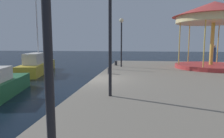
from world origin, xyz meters
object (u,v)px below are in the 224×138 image
object	(u,v)px
sailboat_yellow	(37,65)
person_near_carousel	(214,55)
bollard_center	(110,71)
lamp_post_mid_promenade	(110,10)
lamp_post_far_end	(121,34)
bollard_north	(116,63)
carousel	(214,19)

from	to	relation	value
sailboat_yellow	person_near_carousel	size ratio (longest dim) A/B	4.22
bollard_center	person_near_carousel	xyz separation A→B (m)	(9.07, 7.59, 0.66)
lamp_post_mid_promenade	lamp_post_far_end	bearing A→B (deg)	92.62
sailboat_yellow	bollard_center	xyz separation A→B (m)	(7.59, -4.66, 0.28)
bollard_north	person_near_carousel	world-z (taller)	person_near_carousel
lamp_post_mid_promenade	lamp_post_far_end	distance (m)	9.52
lamp_post_mid_promenade	lamp_post_far_end	size ratio (longest dim) A/B	1.15
carousel	bollard_center	size ratio (longest dim) A/B	15.68
person_near_carousel	bollard_north	bearing A→B (deg)	-164.50
lamp_post_mid_promenade	bollard_north	bearing A→B (deg)	95.48
carousel	lamp_post_far_end	bearing A→B (deg)	179.19
lamp_post_mid_promenade	person_near_carousel	bearing A→B (deg)	57.70
bollard_north	carousel	bearing A→B (deg)	-7.81
sailboat_yellow	lamp_post_mid_promenade	size ratio (longest dim) A/B	1.65
bollard_center	person_near_carousel	world-z (taller)	person_near_carousel
carousel	lamp_post_far_end	world-z (taller)	carousel
lamp_post_far_end	person_near_carousel	world-z (taller)	lamp_post_far_end
lamp_post_mid_promenade	bollard_center	world-z (taller)	lamp_post_mid_promenade
lamp_post_mid_promenade	person_near_carousel	xyz separation A→B (m)	(8.24, 13.03, -2.30)
carousel	person_near_carousel	bearing A→B (deg)	67.88
person_near_carousel	lamp_post_far_end	bearing A→B (deg)	-157.87
lamp_post_far_end	bollard_center	distance (m)	4.84
sailboat_yellow	bollard_center	bearing A→B (deg)	-31.51
lamp_post_far_end	bollard_center	size ratio (longest dim) A/B	10.15
sailboat_yellow	lamp_post_mid_promenade	xyz separation A→B (m)	(8.43, -10.10, 3.23)
lamp_post_mid_promenade	sailboat_yellow	bearing A→B (deg)	129.86
lamp_post_far_end	bollard_north	distance (m)	2.83
lamp_post_far_end	lamp_post_mid_promenade	bearing A→B (deg)	-87.38
sailboat_yellow	bollard_north	distance (m)	7.44
carousel	bollard_north	xyz separation A→B (m)	(-7.77, 1.07, -3.65)
carousel	bollard_center	world-z (taller)	carousel
carousel	lamp_post_far_end	distance (m)	7.27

